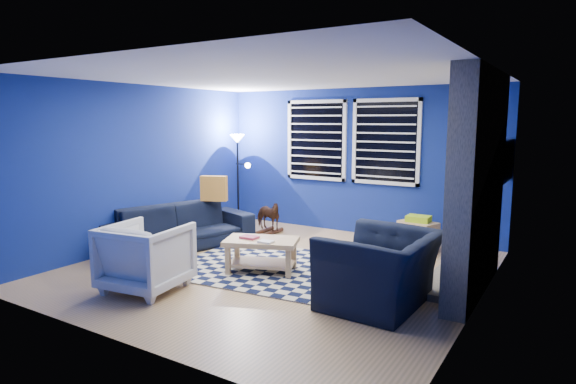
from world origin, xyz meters
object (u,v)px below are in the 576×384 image
at_px(armchair_big, 380,269).
at_px(rocking_horse, 267,215).
at_px(armchair_bent, 146,257).
at_px(sofa, 180,227).
at_px(cabinet, 418,235).
at_px(tv, 506,161).
at_px(coffee_table, 261,248).
at_px(floor_lamp, 238,151).

bearing_deg(armchair_big, rocking_horse, -123.65).
height_order(armchair_bent, rocking_horse, armchair_bent).
xyz_separation_m(sofa, cabinet, (3.18, 1.76, -0.09)).
bearing_deg(rocking_horse, armchair_bent, -161.81).
xyz_separation_m(tv, sofa, (-4.31, -1.87, -1.07)).
relative_size(sofa, armchair_big, 1.86).
height_order(armchair_big, armchair_bent, armchair_bent).
bearing_deg(armchair_big, tv, 163.60).
xyz_separation_m(tv, rocking_horse, (-3.67, -0.41, -1.07)).
relative_size(rocking_horse, coffee_table, 0.58).
xyz_separation_m(rocking_horse, cabinet, (2.54, 0.30, -0.09)).
bearing_deg(rocking_horse, floor_lamp, 78.48).
relative_size(tv, rocking_horse, 1.63).
xyz_separation_m(tv, floor_lamp, (-4.58, -0.02, -0.01)).
height_order(armchair_bent, coffee_table, armchair_bent).
xyz_separation_m(armchair_big, coffee_table, (-1.71, 0.25, -0.07)).
bearing_deg(armchair_big, cabinet, -170.47).
xyz_separation_m(sofa, armchair_bent, (1.00, -1.58, 0.07)).
distance_m(tv, coffee_table, 3.54).
height_order(tv, armchair_big, tv).
bearing_deg(armchair_big, armchair_bent, -66.13).
height_order(armchair_big, rocking_horse, armchair_big).
relative_size(armchair_big, floor_lamp, 0.71).
relative_size(armchair_bent, rocking_horse, 1.41).
bearing_deg(armchair_bent, sofa, -65.63).
height_order(coffee_table, floor_lamp, floor_lamp).
xyz_separation_m(tv, coffee_table, (-2.55, -2.21, -1.08)).
relative_size(sofa, cabinet, 3.59).
bearing_deg(coffee_table, rocking_horse, 121.92).
distance_m(armchair_bent, cabinet, 3.98).
bearing_deg(coffee_table, cabinet, 56.11).
relative_size(rocking_horse, floor_lamp, 0.36).
xyz_separation_m(sofa, armchair_big, (3.48, -0.60, 0.06)).
relative_size(tv, armchair_bent, 1.15).
relative_size(sofa, coffee_table, 2.14).
distance_m(sofa, cabinet, 3.63).
distance_m(armchair_big, cabinet, 2.38).
bearing_deg(armchair_big, floor_lamp, -120.80).
xyz_separation_m(armchair_big, armchair_bent, (-2.47, -0.98, 0.00)).
xyz_separation_m(tv, armchair_bent, (-3.31, -3.44, -1.01)).
distance_m(armchair_big, armchair_bent, 2.66).
relative_size(coffee_table, floor_lamp, 0.62).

